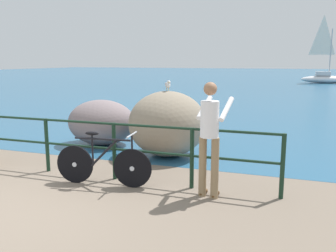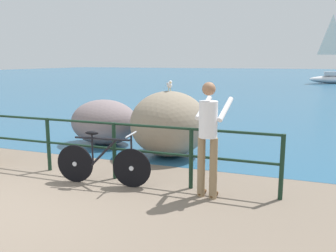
% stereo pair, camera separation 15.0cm
% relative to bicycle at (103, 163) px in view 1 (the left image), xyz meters
% --- Properties ---
extents(ground_plane, '(120.00, 120.00, 0.10)m').
position_rel_bicycle_xyz_m(ground_plane, '(-0.68, 18.63, -0.44)').
color(ground_plane, '#756656').
extents(sea_surface, '(120.00, 90.00, 0.01)m').
position_rel_bicycle_xyz_m(sea_surface, '(-0.68, 46.39, -0.39)').
color(sea_surface, '#285B7F').
rests_on(sea_surface, ground_plane).
extents(promenade_railing, '(7.18, 0.07, 1.02)m').
position_rel_bicycle_xyz_m(promenade_railing, '(-0.68, 0.35, 0.25)').
color(promenade_railing, black).
rests_on(promenade_railing, ground_plane).
extents(bicycle, '(1.69, 0.48, 0.92)m').
position_rel_bicycle_xyz_m(bicycle, '(0.00, 0.00, 0.00)').
color(bicycle, black).
rests_on(bicycle, ground_plane).
extents(person_at_railing, '(0.51, 0.66, 1.78)m').
position_rel_bicycle_xyz_m(person_at_railing, '(1.80, 0.07, 0.60)').
color(person_at_railing, '#8C7251').
rests_on(person_at_railing, ground_plane).
extents(breakwater_boulder_main, '(1.72, 1.70, 1.44)m').
position_rel_bicycle_xyz_m(breakwater_boulder_main, '(0.39, 2.19, 0.33)').
color(breakwater_boulder_main, gray).
rests_on(breakwater_boulder_main, ground).
extents(breakwater_boulder_left, '(1.73, 1.39, 1.13)m').
position_rel_bicycle_xyz_m(breakwater_boulder_left, '(-1.53, 2.66, 0.17)').
color(breakwater_boulder_left, gray).
rests_on(breakwater_boulder_left, ground).
extents(seagull, '(0.23, 0.33, 0.23)m').
position_rel_bicycle_xyz_m(seagull, '(0.37, 2.26, 1.19)').
color(seagull, gold).
rests_on(seagull, breakwater_boulder_main).
extents(sailboat, '(4.41, 1.35, 6.16)m').
position_rel_bicycle_xyz_m(sailboat, '(5.81, 31.13, 0.32)').
color(sailboat, white).
rests_on(sailboat, sea_surface).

